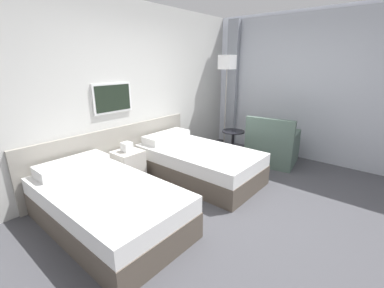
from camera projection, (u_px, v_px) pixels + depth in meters
The scene contains 9 objects.
ground_plane at pixel (235, 210), 3.28m from camera, with size 16.00×16.00×0.00m, color #47474C.
wall_headboard at pixel (130, 96), 4.08m from camera, with size 10.00×0.10×2.70m.
wall_window at pixel (320, 89), 4.61m from camera, with size 0.21×4.47×2.70m.
bed_near_door at pixel (106, 205), 2.92m from camera, with size 1.07×1.91×0.63m.
bed_near_window at pixel (198, 163), 4.14m from camera, with size 1.07×1.91×0.63m.
nightstand at pixel (128, 166), 3.96m from camera, with size 0.40×0.39×0.66m.
floor_lamp at pixel (227, 70), 4.94m from camera, with size 0.26×0.26×1.93m.
side_table at pixel (233, 140), 4.81m from camera, with size 0.42×0.42×0.59m.
armchair at pixel (272, 148), 4.75m from camera, with size 0.88×0.93×0.89m.
Camera 1 is at (-2.54, -1.41, 1.82)m, focal length 24.00 mm.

